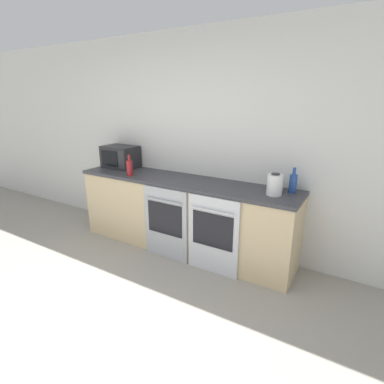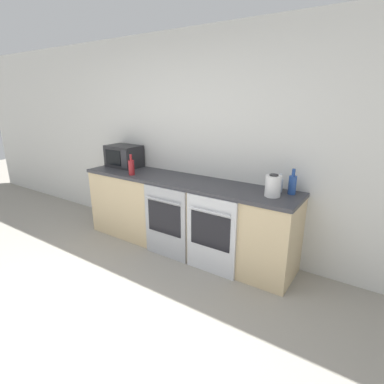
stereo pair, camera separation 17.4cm
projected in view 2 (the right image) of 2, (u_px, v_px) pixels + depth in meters
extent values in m
plane|color=gray|center=(20.00, 358.00, 2.20)|extent=(16.00, 16.00, 0.00)
cube|color=silver|center=(197.00, 143.00, 3.71)|extent=(10.00, 0.06, 2.60)
cube|color=#D1B789|center=(183.00, 216.00, 3.72)|extent=(2.77, 0.58, 0.86)
cube|color=#38383D|center=(183.00, 181.00, 3.58)|extent=(2.80, 0.61, 0.04)
cube|color=#A8AAAF|center=(165.00, 223.00, 3.50)|extent=(0.59, 0.03, 0.86)
cube|color=black|center=(164.00, 218.00, 3.46)|extent=(0.47, 0.01, 0.38)
cylinder|color=#A8AAAF|center=(162.00, 201.00, 3.38)|extent=(0.48, 0.02, 0.02)
cube|color=silver|center=(211.00, 236.00, 3.17)|extent=(0.59, 0.03, 0.86)
cube|color=black|center=(210.00, 231.00, 3.13)|extent=(0.47, 0.01, 0.38)
cylinder|color=silver|center=(209.00, 212.00, 3.05)|extent=(0.48, 0.02, 0.02)
cube|color=#232326|center=(124.00, 156.00, 4.20)|extent=(0.47, 0.32, 0.30)
cube|color=black|center=(113.00, 158.00, 4.09)|extent=(0.28, 0.01, 0.20)
cube|color=#2D2D33|center=(124.00, 159.00, 3.98)|extent=(0.10, 0.01, 0.24)
cylinder|color=silver|center=(279.00, 185.00, 3.09)|extent=(0.07, 0.07, 0.14)
cylinder|color=silver|center=(280.00, 176.00, 3.06)|extent=(0.03, 0.03, 0.05)
cylinder|color=#234793|center=(292.00, 185.00, 3.00)|extent=(0.08, 0.08, 0.19)
cylinder|color=#234793|center=(294.00, 172.00, 2.96)|extent=(0.03, 0.03, 0.07)
cylinder|color=maroon|center=(131.00, 168.00, 3.76)|extent=(0.08, 0.08, 0.19)
cylinder|color=maroon|center=(131.00, 157.00, 3.72)|extent=(0.03, 0.03, 0.07)
cylinder|color=white|center=(273.00, 186.00, 2.93)|extent=(0.15, 0.15, 0.21)
cylinder|color=#262628|center=(274.00, 175.00, 2.90)|extent=(0.09, 0.09, 0.01)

